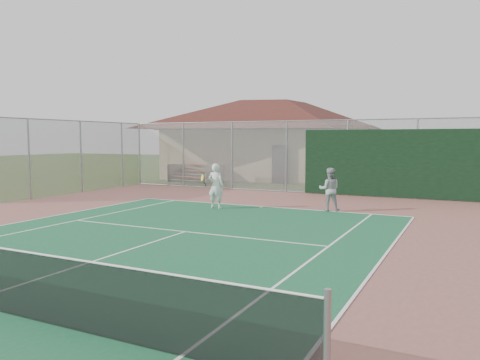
% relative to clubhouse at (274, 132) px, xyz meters
% --- Properties ---
extents(back_fence, '(20.08, 0.11, 3.53)m').
position_rel_clubhouse_xyz_m(back_fence, '(7.19, -8.38, -1.47)').
color(back_fence, gray).
rests_on(back_fence, ground).
extents(side_fence_left, '(0.08, 9.00, 3.50)m').
position_rel_clubhouse_xyz_m(side_fence_left, '(-4.92, -12.86, -1.38)').
color(side_fence_left, gray).
rests_on(side_fence_left, ground).
extents(clubhouse, '(15.29, 11.10, 6.17)m').
position_rel_clubhouse_xyz_m(clubhouse, '(0.00, 0.00, 0.00)').
color(clubhouse, tan).
rests_on(clubhouse, ground).
extents(bleachers, '(3.10, 2.08, 1.08)m').
position_rel_clubhouse_xyz_m(bleachers, '(-2.97, -5.48, -2.56)').
color(bleachers, '#A64526').
rests_on(bleachers, ground).
extents(player_white_front, '(0.90, 0.67, 1.69)m').
position_rel_clubhouse_xyz_m(player_white_front, '(3.66, -14.70, -2.28)').
color(player_white_front, white).
rests_on(player_white_front, ground).
extents(player_grey_back, '(0.91, 0.81, 1.57)m').
position_rel_clubhouse_xyz_m(player_grey_back, '(7.65, -13.38, -2.35)').
color(player_grey_back, '#9FA1A4').
rests_on(player_grey_back, ground).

